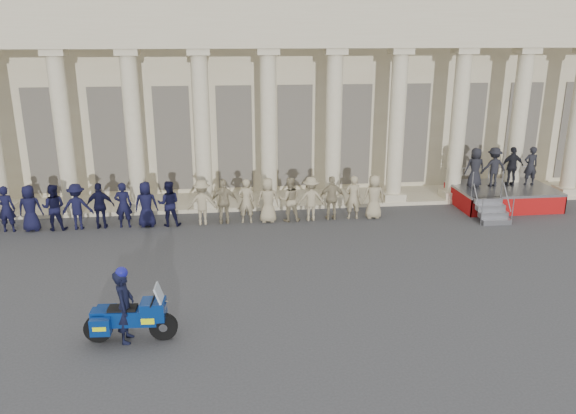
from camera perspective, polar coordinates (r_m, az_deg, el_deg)
The scene contains 6 objects.
ground at distance 15.55m, azimuth -4.17°, elevation -8.88°, with size 90.00×90.00×0.00m, color #38383A.
building at distance 28.80m, azimuth -5.81°, elevation 12.57°, with size 40.00×12.50×9.00m.
officer_rank at distance 21.16m, azimuth -14.26°, elevation 0.27°, with size 17.51×0.64×1.70m.
reviewing_stand at distance 24.50m, azimuth 20.73°, elevation 2.89°, with size 3.92×3.84×2.41m.
motorcycle at distance 13.62m, azimuth -15.67°, elevation -10.72°, with size 2.15×0.89×1.38m.
rider at distance 13.50m, azimuth -16.28°, elevation -9.51°, with size 0.45×0.66×1.85m.
Camera 1 is at (-0.52, -13.96, 6.84)m, focal length 35.00 mm.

